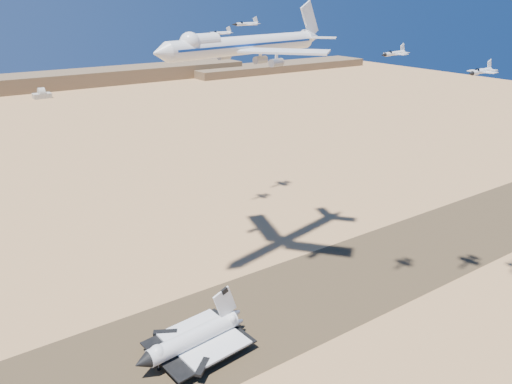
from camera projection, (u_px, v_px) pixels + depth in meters
ground at (242, 321)px, 172.84m from camera, size 1200.00×1200.00×0.00m
runway at (242, 321)px, 172.83m from camera, size 600.00×50.00×0.06m
ridgeline at (53, 83)px, 610.12m from camera, size 960.00×90.00×18.00m
shuttle at (193, 340)px, 155.58m from camera, size 38.37×25.91×18.85m
carrier_747 at (241, 45)px, 176.00m from camera, size 82.41×62.30×20.48m
crew_a at (223, 353)px, 156.07m from camera, size 0.44×0.66×1.76m
crew_b at (227, 354)px, 155.62m from camera, size 0.99×1.01×1.85m
crew_c at (224, 351)px, 156.77m from camera, size 1.23×0.94×1.87m
chase_jet_a at (394, 53)px, 155.83m from camera, size 13.59×7.67×3.42m
chase_jet_b at (481, 71)px, 160.87m from camera, size 16.44×9.21×4.12m
chase_jet_e at (220, 33)px, 226.31m from camera, size 13.95×7.57×3.47m
chase_jet_f at (246, 24)px, 243.31m from camera, size 16.61×9.12×4.14m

